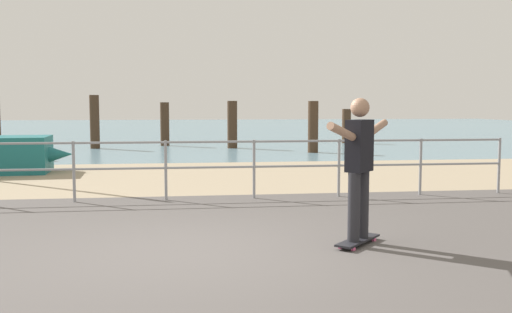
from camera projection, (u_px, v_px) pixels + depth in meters
ground_plane at (198, 280)px, 5.42m from camera, size 24.00×10.00×0.04m
beach_strip at (187, 177)px, 13.32m from camera, size 24.00×6.00×0.04m
sea_surface at (182, 129)px, 40.97m from camera, size 72.00×50.00×0.04m
railing_fence at (120, 162)px, 9.75m from camera, size 13.82×0.05×1.05m
skateboard at (358, 241)px, 6.73m from camera, size 0.69×0.72×0.08m
skateboarder at (359, 160)px, 6.65m from camera, size 1.05×1.12×1.65m
groyne_post_1 at (95, 122)px, 21.72m from camera, size 0.36×0.36×2.04m
groyne_post_2 at (165, 124)px, 23.25m from camera, size 0.36×0.36×1.77m
groyne_post_3 at (232, 125)px, 21.89m from camera, size 0.38×0.38×1.82m
groyne_post_4 at (313, 127)px, 19.86m from camera, size 0.36×0.36×1.80m
groyne_post_5 at (346, 126)px, 24.90m from camera, size 0.38×0.38×1.49m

